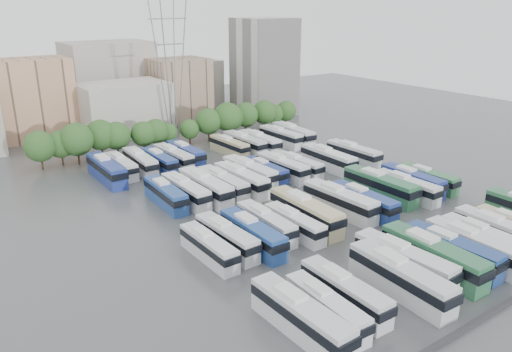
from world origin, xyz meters
TOP-DOWN VIEW (x-y plane):
  - ground at (0.00, 0.00)m, footprint 220.00×220.00m
  - parapet at (0.00, -33.00)m, footprint 56.00×0.50m
  - tree_line at (-1.20, 42.07)m, footprint 64.70×8.05m
  - city_buildings at (-7.46, 71.86)m, footprint 102.00×35.00m
  - apartment_tower at (34.00, 58.00)m, footprint 14.00×14.00m
  - electricity_pylon at (2.00, 50.00)m, footprint 9.00×6.91m
  - bus_r0_s0 at (-21.50, -24.16)m, footprint 3.00×12.62m
  - bus_r0_s1 at (-18.24, -24.15)m, footprint 2.79×10.87m
  - bus_r0_s2 at (-14.86, -23.30)m, footprint 2.71×11.57m
  - bus_r0_s4 at (-8.33, -25.05)m, footprint 3.47×13.33m
  - bus_r0_s5 at (-5.02, -22.86)m, footprint 3.42×12.90m
  - bus_r0_s6 at (-1.48, -24.12)m, footprint 3.45×13.69m
  - bus_r0_s7 at (1.84, -24.34)m, footprint 3.01×12.46m
  - bus_r0_s8 at (4.98, -25.08)m, footprint 2.91×12.48m
  - bus_r0_s9 at (8.12, -24.59)m, footprint 2.77×11.40m
  - bus_r0_s10 at (11.50, -24.65)m, footprint 3.16×12.19m
  - bus_r1_s0 at (-21.25, -6.45)m, footprint 2.48×10.82m
  - bus_r1_s1 at (-18.14, -5.58)m, footprint 2.90×11.58m
  - bus_r1_s2 at (-15.03, -6.84)m, footprint 2.83×12.19m
  - bus_r1_s3 at (-11.51, -4.98)m, footprint 2.78×11.42m
  - bus_r1_s4 at (-8.36, -7.20)m, footprint 2.45×10.84m
  - bus_r1_s5 at (-5.08, -5.65)m, footprint 3.33×13.62m
  - bus_r1_s7 at (1.71, -5.49)m, footprint 3.45×13.27m
  - bus_r1_s8 at (4.89, -7.24)m, footprint 2.81×12.17m
  - bus_r1_s10 at (11.46, -4.64)m, footprint 3.18×13.66m
  - bus_r1_s11 at (15.06, -6.94)m, footprint 2.80×11.95m
  - bus_r1_s12 at (18.26, -5.61)m, footprint 3.11×12.16m
  - bus_r1_s13 at (21.65, -6.13)m, footprint 2.45×11.07m
  - bus_r2_s1 at (-18.04, 12.45)m, footprint 2.96×11.87m
  - bus_r2_s2 at (-14.90, 11.78)m, footprint 2.82×12.21m
  - bus_r2_s3 at (-11.60, 11.25)m, footprint 2.98×13.19m
  - bus_r2_s4 at (-8.27, 11.41)m, footprint 2.92×12.28m
  - bus_r2_s5 at (-4.93, 10.97)m, footprint 3.14×12.83m
  - bus_r2_s6 at (-1.62, 13.32)m, footprint 3.35×12.94m
  - bus_r2_s7 at (1.49, 13.02)m, footprint 2.53×11.11m
  - bus_r2_s8 at (4.97, 12.49)m, footprint 3.13×12.27m
  - bus_r2_s9 at (8.19, 12.06)m, footprint 3.08×11.60m
  - bus_r2_s11 at (14.82, 11.12)m, footprint 3.10×13.14m
  - bus_r2_s13 at (21.56, 11.14)m, footprint 3.05×12.55m
  - bus_r3_s0 at (-21.63, 28.73)m, footprint 2.94×13.36m
  - bus_r3_s1 at (-18.29, 30.51)m, footprint 2.49×11.20m
  - bus_r3_s2 at (-14.70, 30.25)m, footprint 3.14×12.27m
  - bus_r3_s3 at (-11.47, 28.92)m, footprint 2.61×11.56m
  - bus_r3_s4 at (-8.22, 29.57)m, footprint 3.18×12.02m
  - bus_r3_s5 at (-5.17, 30.43)m, footprint 2.87×11.89m
  - bus_r3_s8 at (4.80, 30.11)m, footprint 3.03×11.46m
  - bus_r3_s9 at (8.40, 29.77)m, footprint 3.27×12.52m
  - bus_r3_s10 at (11.67, 28.80)m, footprint 2.79×12.29m
  - bus_r3_s12 at (17.97, 29.63)m, footprint 3.16×12.35m
  - bus_r3_s13 at (21.29, 29.50)m, footprint 3.44×13.19m

SIDE VIEW (x-z plane):
  - ground at x=0.00m, z-range 0.00..0.00m
  - parapet at x=0.00m, z-range 0.00..0.50m
  - bus_r0_s1 at x=-18.24m, z-range -0.03..3.35m
  - bus_r1_s0 at x=-21.25m, z-range -0.03..3.35m
  - bus_r1_s4 at x=-8.36m, z-range -0.03..3.36m
  - bus_r1_s13 at x=21.65m, z-range -0.03..3.44m
  - bus_r2_s7 at x=1.49m, z-range -0.03..3.45m
  - bus_r3_s1 at x=-18.29m, z-range -0.03..3.48m
  - bus_r0_s9 at x=8.12m, z-range -0.03..3.53m
  - bus_r3_s8 at x=4.80m, z-range -0.03..3.53m
  - bus_r1_s3 at x=-11.51m, z-range -0.03..3.53m
  - bus_r2_s9 at x=8.19m, z-range -0.03..3.57m
  - bus_r1_s1 at x=-18.14m, z-range -0.03..3.57m
  - bus_r0_s2 at x=-14.86m, z-range -0.03..3.59m
  - bus_r3_s3 at x=-11.47m, z-range -0.03..3.59m
  - bus_r2_s1 at x=-18.04m, z-range -0.03..3.67m
  - bus_r3_s5 at x=-5.17m, z-range -0.03..3.68m
  - bus_r1_s11 at x=15.06m, z-range -0.03..3.70m
  - bus_r3_s4 at x=-8.22m, z-range -0.03..3.70m
  - bus_r1_s12 at x=18.26m, z-range -0.03..3.75m
  - bus_r0_s10 at x=11.50m, z-range -0.03..3.76m
  - bus_r1_s8 at x=4.89m, z-range -0.03..3.77m
  - bus_r1_s2 at x=-15.03m, z-range -0.03..3.78m
  - bus_r2_s2 at x=-14.90m, z-range -0.03..3.79m
  - bus_r2_s8 at x=4.97m, z-range -0.03..3.79m
  - bus_r3_s2 at x=-14.70m, z-range -0.03..3.79m
  - bus_r2_s4 at x=-8.27m, z-range -0.03..3.80m
  - bus_r3_s12 at x=17.97m, z-range -0.03..3.81m
  - bus_r3_s10 at x=11.67m, z-range -0.03..3.81m
  - bus_r0_s7 at x=1.84m, z-range -0.04..3.85m
  - bus_r3_s9 at x=8.40m, z-range -0.04..3.86m
  - bus_r0_s8 at x=4.98m, z-range -0.04..3.87m
  - bus_r2_s13 at x=21.56m, z-range -0.04..3.88m
  - bus_r0_s0 at x=-21.50m, z-range -0.04..3.91m
  - bus_r2_s5 at x=-4.93m, z-range -0.04..3.97m
  - bus_r0_s5 at x=-5.02m, z-range -0.04..3.97m
  - bus_r2_s6 at x=-1.62m, z-range -0.04..3.99m
  - bus_r3_s13 at x=21.29m, z-range -0.04..4.06m
  - bus_r2_s11 at x=14.82m, z-range -0.04..4.07m
  - bus_r1_s7 at x=1.71m, z-range -0.04..4.09m
  - bus_r2_s3 at x=-11.60m, z-range -0.04..4.09m
  - bus_r0_s4 at x=-8.33m, z-range -0.04..4.11m
  - bus_r3_s0 at x=-21.63m, z-range -0.04..4.15m
  - bus_r1_s5 at x=-5.08m, z-range -0.04..4.21m
  - bus_r0_s6 at x=-1.48m, z-range -0.04..4.23m
  - bus_r1_s10 at x=11.46m, z-range -0.04..4.23m
  - tree_line at x=-1.20m, z-range 0.23..8.64m
  - city_buildings at x=-7.46m, z-range -2.13..17.87m
  - apartment_tower at x=34.00m, z-range 0.00..26.00m
  - electricity_pylon at x=2.00m, z-range 1.75..35.57m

